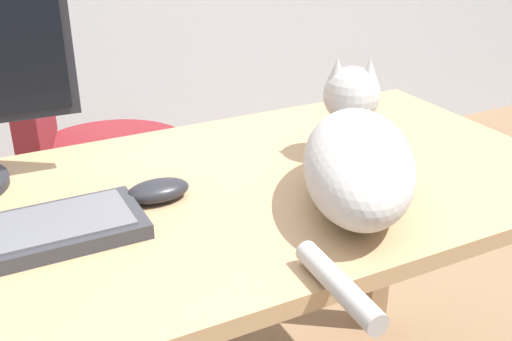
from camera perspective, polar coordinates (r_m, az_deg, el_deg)
The scene contains 4 objects.
desk at distance 1.08m, azimuth -12.30°, elevation -8.36°, with size 1.69×0.66×0.70m.
office_chair at distance 1.79m, azimuth -14.59°, elevation -1.81°, with size 0.50×0.48×0.94m.
cat at distance 1.03m, azimuth 9.40°, elevation 1.40°, with size 0.36×0.53×0.20m.
computer_mouse at distance 1.05m, azimuth -9.15°, elevation -1.88°, with size 0.11×0.06×0.04m, color #232328.
Camera 1 is at (-0.20, -0.88, 1.19)m, focal length 42.81 mm.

